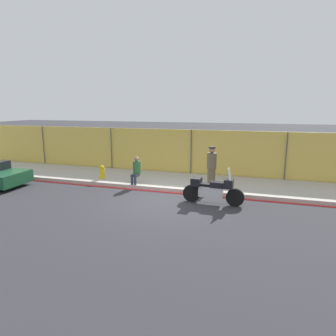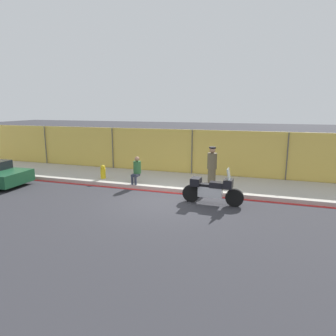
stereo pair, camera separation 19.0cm
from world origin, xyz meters
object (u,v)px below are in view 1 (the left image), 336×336
at_px(officer_standing, 212,165).
at_px(person_seated_on_curb, 136,169).
at_px(motorcycle, 212,189).
at_px(fire_hydrant, 102,172).

relative_size(officer_standing, person_seated_on_curb, 1.40).
distance_m(motorcycle, officer_standing, 2.41).
xyz_separation_m(motorcycle, fire_hydrant, (-5.78, 1.79, -0.08)).
height_order(motorcycle, officer_standing, officer_standing).
bearing_deg(motorcycle, officer_standing, 102.39).
bearing_deg(person_seated_on_curb, fire_hydrant, 171.24).
bearing_deg(officer_standing, person_seated_on_curb, -165.94).
bearing_deg(person_seated_on_curb, motorcycle, -21.29).
xyz_separation_m(motorcycle, person_seated_on_curb, (-3.80, 1.48, 0.28)).
relative_size(person_seated_on_curb, fire_hydrant, 1.84).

